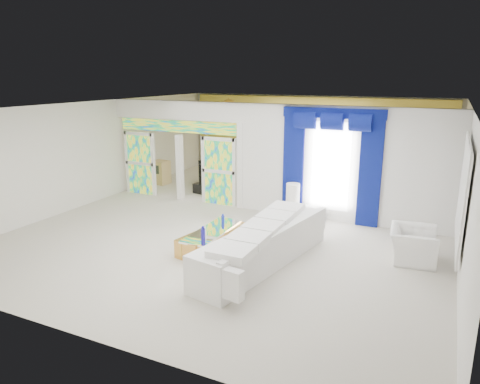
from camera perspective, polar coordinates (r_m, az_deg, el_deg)
The scene contains 22 objects.
floor at distance 11.80m, azimuth 1.17°, elevation -3.64°, with size 12.00×12.00×0.00m, color #B7AF9E.
dividing_wall at distance 11.70m, azimuth 12.93°, elevation 3.41°, with size 5.70×0.18×3.00m, color white.
dividing_header at distance 13.48m, azimuth -8.28°, elevation 10.38°, with size 4.30×0.18×0.55m, color white.
stained_panel_left at distance 14.54m, azimuth -12.74°, elevation 3.62°, with size 0.95×0.04×2.00m, color #994C3F.
stained_panel_right at distance 13.01m, azimuth -2.74°, elevation 2.67°, with size 0.95×0.04×2.00m, color #994C3F.
stained_transom at distance 13.53m, azimuth -8.21°, elevation 8.37°, with size 4.00×0.05×0.35m, color #994C3F.
window_pane at distance 11.66m, azimuth 11.61°, elevation 3.20°, with size 1.00×0.02×2.30m, color white.
blue_drape_left at distance 11.91m, azimuth 6.89°, elevation 3.40°, with size 0.55×0.10×2.80m, color #070348.
blue_drape_right at distance 11.46m, azimuth 16.41°, elevation 2.43°, with size 0.55×0.10×2.80m, color #070348.
blue_pelmet at distance 11.44m, azimuth 11.93°, elevation 9.91°, with size 2.60×0.12×0.25m, color #070348.
wall_mirror at distance 9.49m, azimuth 26.82°, elevation -0.17°, with size 0.04×2.70×1.90m, color white.
gold_curtains at distance 16.90m, azimuth 9.46°, elevation 7.05°, with size 9.70×0.12×2.90m, color gold.
white_sofa at distance 9.06m, azimuth 3.08°, elevation -7.06°, with size 0.83×3.88×0.74m, color white.
coffee_table at distance 9.92m, azimuth -3.55°, elevation -6.12°, with size 0.61×1.82×0.40m, color gold.
console_table at distance 11.84m, azimuth 8.13°, elevation -2.73°, with size 1.19×0.38×0.40m, color silver.
table_lamp at distance 11.79m, azimuth 6.82°, elevation -0.29°, with size 0.36×0.36×0.58m, color white.
armchair at distance 9.90m, azimuth 21.36°, elevation -6.34°, with size 1.05×0.92×0.68m, color white.
grand_piano at distance 15.64m, azimuth -1.33°, elevation 2.72°, with size 1.37×1.79×0.90m, color black.
piano_bench at distance 14.33m, azimuth -4.18°, elevation 0.34°, with size 0.96×0.37×0.32m, color black.
tv_console at distance 15.88m, azimuth -10.22°, elevation 2.51°, with size 0.56×0.51×0.82m, color tan.
chandelier at distance 15.29m, azimuth -1.49°, elevation 10.77°, with size 0.60×0.60×0.60m, color gold.
decanters at distance 9.67m, azimuth -4.07°, elevation -4.85°, with size 0.19×1.20×0.22m.
Camera 1 is at (4.55, -10.22, 3.76)m, focal length 33.14 mm.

